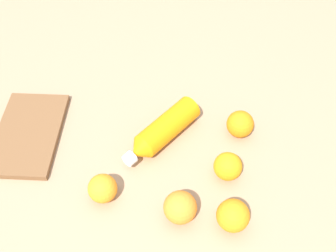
# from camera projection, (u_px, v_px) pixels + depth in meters

# --- Properties ---
(ground_plane) EXTENTS (2.40, 2.40, 0.00)m
(ground_plane) POSITION_uv_depth(u_px,v_px,m) (154.00, 142.00, 1.15)
(ground_plane) COLOR #9E7F60
(water_bottle) EXTENTS (0.18, 0.25, 0.07)m
(water_bottle) POSITION_uv_depth(u_px,v_px,m) (162.00, 131.00, 1.13)
(water_bottle) COLOR orange
(water_bottle) RESTS_ON ground_plane
(orange_0) EXTENTS (0.08, 0.08, 0.08)m
(orange_0) POSITION_uv_depth(u_px,v_px,m) (240.00, 124.00, 1.14)
(orange_0) COLOR orange
(orange_0) RESTS_ON ground_plane
(orange_1) EXTENTS (0.08, 0.08, 0.08)m
(orange_1) POSITION_uv_depth(u_px,v_px,m) (179.00, 208.00, 0.98)
(orange_1) COLOR orange
(orange_1) RESTS_ON ground_plane
(orange_2) EXTENTS (0.08, 0.08, 0.08)m
(orange_2) POSITION_uv_depth(u_px,v_px,m) (228.00, 166.00, 1.06)
(orange_2) COLOR orange
(orange_2) RESTS_ON ground_plane
(orange_3) EXTENTS (0.07, 0.07, 0.07)m
(orange_3) POSITION_uv_depth(u_px,v_px,m) (103.00, 188.00, 1.01)
(orange_3) COLOR orange
(orange_3) RESTS_ON ground_plane
(orange_4) EXTENTS (0.08, 0.08, 0.08)m
(orange_4) POSITION_uv_depth(u_px,v_px,m) (233.00, 216.00, 0.96)
(orange_4) COLOR orange
(orange_4) RESTS_ON ground_plane
(cutting_board) EXTENTS (0.34, 0.27, 0.02)m
(cutting_board) POSITION_uv_depth(u_px,v_px,m) (28.00, 134.00, 1.16)
(cutting_board) COLOR brown
(cutting_board) RESTS_ON ground_plane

